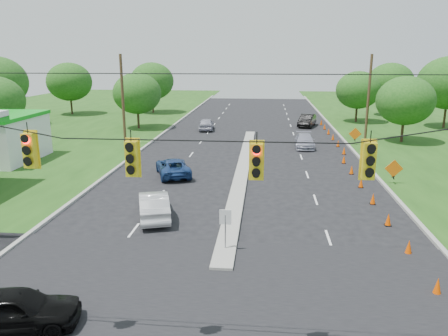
# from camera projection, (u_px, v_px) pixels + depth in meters

# --- Properties ---
(ground) EXTENTS (160.00, 160.00, 0.00)m
(ground) POSITION_uv_depth(u_px,v_px,m) (209.00, 329.00, 14.58)
(ground) COLOR black
(ground) RESTS_ON ground
(cross_street) EXTENTS (160.00, 14.00, 0.02)m
(cross_street) POSITION_uv_depth(u_px,v_px,m) (209.00, 329.00, 14.58)
(cross_street) COLOR black
(cross_street) RESTS_ON ground
(curb_left) EXTENTS (0.25, 110.00, 0.16)m
(curb_left) POSITION_uv_depth(u_px,v_px,m) (148.00, 145.00, 44.42)
(curb_left) COLOR gray
(curb_left) RESTS_ON ground
(curb_right) EXTENTS (0.25, 110.00, 0.16)m
(curb_right) POSITION_uv_depth(u_px,v_px,m) (351.00, 149.00, 42.56)
(curb_right) COLOR gray
(curb_right) RESTS_ON ground
(median) EXTENTS (1.00, 34.00, 0.18)m
(median) POSITION_uv_depth(u_px,v_px,m) (243.00, 170.00, 34.82)
(median) COLOR gray
(median) RESTS_ON ground
(median_sign) EXTENTS (0.55, 0.06, 2.05)m
(median_sign) POSITION_uv_depth(u_px,v_px,m) (225.00, 222.00, 20.00)
(median_sign) COLOR gray
(median_sign) RESTS_ON ground
(signal_span) EXTENTS (25.60, 0.32, 9.00)m
(signal_span) POSITION_uv_depth(u_px,v_px,m) (201.00, 197.00, 12.38)
(signal_span) COLOR #422D1C
(signal_span) RESTS_ON ground
(utility_pole_far_left) EXTENTS (0.28, 0.28, 9.00)m
(utility_pole_far_left) POSITION_uv_depth(u_px,v_px,m) (123.00, 100.00, 43.51)
(utility_pole_far_left) COLOR #422D1C
(utility_pole_far_left) RESTS_ON ground
(utility_pole_far_right) EXTENTS (0.28, 0.28, 9.00)m
(utility_pole_far_right) POSITION_uv_depth(u_px,v_px,m) (368.00, 98.00, 46.03)
(utility_pole_far_right) COLOR #422D1C
(utility_pole_far_right) RESTS_ON ground
(cone_0) EXTENTS (0.32, 0.32, 0.70)m
(cone_0) POSITION_uv_depth(u_px,v_px,m) (438.00, 286.00, 16.61)
(cone_0) COLOR #F14C00
(cone_0) RESTS_ON ground
(cone_1) EXTENTS (0.32, 0.32, 0.70)m
(cone_1) POSITION_uv_depth(u_px,v_px,m) (409.00, 247.00, 19.98)
(cone_1) COLOR #F14C00
(cone_1) RESTS_ON ground
(cone_2) EXTENTS (0.32, 0.32, 0.70)m
(cone_2) POSITION_uv_depth(u_px,v_px,m) (388.00, 219.00, 23.36)
(cone_2) COLOR #F14C00
(cone_2) RESTS_ON ground
(cone_3) EXTENTS (0.32, 0.32, 0.70)m
(cone_3) POSITION_uv_depth(u_px,v_px,m) (373.00, 199.00, 26.73)
(cone_3) COLOR #F14C00
(cone_3) RESTS_ON ground
(cone_4) EXTENTS (0.32, 0.32, 0.70)m
(cone_4) POSITION_uv_depth(u_px,v_px,m) (361.00, 183.00, 30.10)
(cone_4) COLOR #F14C00
(cone_4) RESTS_ON ground
(cone_5) EXTENTS (0.32, 0.32, 0.70)m
(cone_5) POSITION_uv_depth(u_px,v_px,m) (352.00, 170.00, 33.47)
(cone_5) COLOR #F14C00
(cone_5) RESTS_ON ground
(cone_6) EXTENTS (0.32, 0.32, 0.70)m
(cone_6) POSITION_uv_depth(u_px,v_px,m) (344.00, 159.00, 36.85)
(cone_6) COLOR #F14C00
(cone_6) RESTS_ON ground
(cone_7) EXTENTS (0.32, 0.32, 0.70)m
(cone_7) POSITION_uv_depth(u_px,v_px,m) (344.00, 151.00, 40.16)
(cone_7) COLOR #F14C00
(cone_7) RESTS_ON ground
(cone_8) EXTENTS (0.32, 0.32, 0.70)m
(cone_8) POSITION_uv_depth(u_px,v_px,m) (338.00, 143.00, 43.54)
(cone_8) COLOR #F14C00
(cone_8) RESTS_ON ground
(cone_9) EXTENTS (0.32, 0.32, 0.70)m
(cone_9) POSITION_uv_depth(u_px,v_px,m) (333.00, 137.00, 46.91)
(cone_9) COLOR #F14C00
(cone_9) RESTS_ON ground
(cone_10) EXTENTS (0.32, 0.32, 0.70)m
(cone_10) POSITION_uv_depth(u_px,v_px,m) (329.00, 131.00, 50.28)
(cone_10) COLOR #F14C00
(cone_10) RESTS_ON ground
(cone_11) EXTENTS (0.32, 0.32, 0.70)m
(cone_11) POSITION_uv_depth(u_px,v_px,m) (325.00, 127.00, 53.65)
(cone_11) COLOR #F14C00
(cone_11) RESTS_ON ground
(cone_12) EXTENTS (0.32, 0.32, 0.70)m
(cone_12) POSITION_uv_depth(u_px,v_px,m) (321.00, 122.00, 57.03)
(cone_12) COLOR #F14C00
(cone_12) RESTS_ON ground
(work_sign_1) EXTENTS (1.27, 0.58, 1.37)m
(work_sign_1) POSITION_uv_depth(u_px,v_px,m) (394.00, 169.00, 30.66)
(work_sign_1) COLOR black
(work_sign_1) RESTS_ON ground
(work_sign_2) EXTENTS (1.27, 0.58, 1.37)m
(work_sign_2) POSITION_uv_depth(u_px,v_px,m) (355.00, 134.00, 44.15)
(work_sign_2) COLOR black
(work_sign_2) RESTS_ON ground
(tree_4) EXTENTS (6.72, 6.72, 7.84)m
(tree_4) POSITION_uv_depth(u_px,v_px,m) (69.00, 82.00, 66.02)
(tree_4) COLOR black
(tree_4) RESTS_ON ground
(tree_5) EXTENTS (5.88, 5.88, 6.86)m
(tree_5) POSITION_uv_depth(u_px,v_px,m) (137.00, 93.00, 53.33)
(tree_5) COLOR black
(tree_5) RESTS_ON ground
(tree_6) EXTENTS (6.72, 6.72, 7.84)m
(tree_6) POSITION_uv_depth(u_px,v_px,m) (152.00, 81.00, 67.81)
(tree_6) COLOR black
(tree_6) RESTS_ON ground
(tree_9) EXTENTS (5.88, 5.88, 6.86)m
(tree_9) POSITION_uv_depth(u_px,v_px,m) (405.00, 101.00, 44.78)
(tree_9) COLOR black
(tree_9) RESTS_ON ground
(tree_11) EXTENTS (6.72, 6.72, 7.84)m
(tree_11) POSITION_uv_depth(u_px,v_px,m) (390.00, 82.00, 64.49)
(tree_11) COLOR black
(tree_11) RESTS_ON ground
(tree_12) EXTENTS (5.88, 5.88, 6.86)m
(tree_12) POSITION_uv_depth(u_px,v_px,m) (358.00, 90.00, 58.46)
(tree_12) COLOR black
(tree_12) RESTS_ON ground
(black_sedan) EXTENTS (4.41, 2.48, 1.42)m
(black_sedan) POSITION_uv_depth(u_px,v_px,m) (16.00, 310.00, 14.45)
(black_sedan) COLOR black
(black_sedan) RESTS_ON ground
(white_sedan) EXTENTS (2.87, 4.81, 1.50)m
(white_sedan) POSITION_uv_depth(u_px,v_px,m) (154.00, 205.00, 24.43)
(white_sedan) COLOR silver
(white_sedan) RESTS_ON ground
(blue_pickup) EXTENTS (3.72, 5.26, 1.33)m
(blue_pickup) POSITION_uv_depth(u_px,v_px,m) (173.00, 167.00, 33.03)
(blue_pickup) COLOR navy
(blue_pickup) RESTS_ON ground
(silver_car_far) EXTENTS (1.98, 4.60, 1.32)m
(silver_car_far) POSITION_uv_depth(u_px,v_px,m) (305.00, 141.00, 43.11)
(silver_car_far) COLOR #9899AC
(silver_car_far) RESTS_ON ground
(silver_car_oncoming) EXTENTS (2.01, 4.38, 1.45)m
(silver_car_oncoming) POSITION_uv_depth(u_px,v_px,m) (206.00, 124.00, 53.14)
(silver_car_oncoming) COLOR #A5A3B4
(silver_car_oncoming) RESTS_ON ground
(dark_car_receding) EXTENTS (2.83, 5.04, 1.57)m
(dark_car_receding) POSITION_uv_depth(u_px,v_px,m) (307.00, 120.00, 55.80)
(dark_car_receding) COLOR black
(dark_car_receding) RESTS_ON ground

